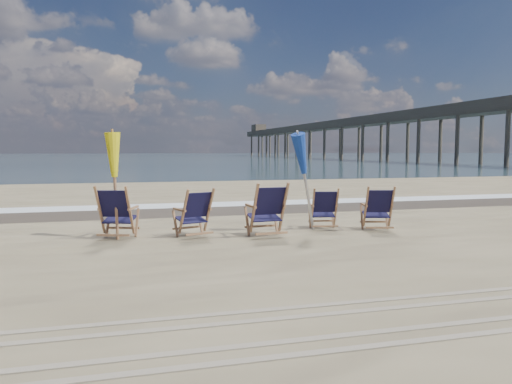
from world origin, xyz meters
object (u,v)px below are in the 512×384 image
beach_chair_0 (130,213)px  beach_chair_4 (392,209)px  fishing_pier (356,133)px  beach_chair_1 (209,212)px  umbrella_blue (307,155)px  beach_chair_3 (336,209)px  umbrella_yellow (115,161)px  beach_chair_2 (284,210)px

beach_chair_0 → beach_chair_4: beach_chair_0 is taller
fishing_pier → beach_chair_1: bearing=-118.5°
umbrella_blue → fishing_pier: bearing=62.7°
beach_chair_3 → beach_chair_4: size_ratio=0.94×
umbrella_yellow → fishing_pier: size_ratio=0.01×
beach_chair_3 → umbrella_yellow: size_ratio=0.45×
beach_chair_0 → fishing_pier: 82.19m
beach_chair_4 → beach_chair_0: bearing=10.4°
beach_chair_4 → beach_chair_1: bearing=9.1°
beach_chair_0 → beach_chair_1: 1.53m
beach_chair_0 → beach_chair_4: bearing=-165.0°
beach_chair_1 → umbrella_yellow: 2.07m
beach_chair_2 → umbrella_blue: (0.67, 0.52, 1.08)m
beach_chair_1 → umbrella_blue: 2.38m
umbrella_yellow → umbrella_blue: umbrella_blue is taller
beach_chair_0 → fishing_pier: fishing_pier is taller
beach_chair_2 → beach_chair_3: bearing=-161.4°
fishing_pier → umbrella_blue: bearing=-117.3°
beach_chair_2 → umbrella_yellow: bearing=-14.6°
beach_chair_2 → beach_chair_4: bearing=177.4°
beach_chair_0 → beach_chair_2: (2.95, -0.48, 0.02)m
beach_chair_1 → beach_chair_4: bearing=155.7°
beach_chair_0 → umbrella_yellow: umbrella_yellow is taller
beach_chair_2 → umbrella_yellow: (-3.20, 0.61, 0.97)m
beach_chair_3 → fishing_pier: (36.07, 71.35, 4.19)m
umbrella_blue → beach_chair_2: bearing=-142.5°
beach_chair_0 → umbrella_blue: bearing=-159.8°
beach_chair_1 → beach_chair_3: bearing=164.2°
beach_chair_1 → umbrella_blue: umbrella_blue is taller
beach_chair_2 → beach_chair_1: bearing=-21.4°
beach_chair_1 → fishing_pier: bearing=-136.9°
umbrella_yellow → fishing_pier: fishing_pier is taller
beach_chair_0 → fishing_pier: bearing=-99.8°
beach_chair_0 → umbrella_blue: 3.78m
beach_chair_1 → beach_chair_3: 2.81m
umbrella_blue → fishing_pier: 80.39m
umbrella_yellow → beach_chair_2: bearing=-10.8°
beach_chair_0 → beach_chair_1: size_ratio=1.07×
beach_chair_0 → beach_chair_2: beach_chair_2 is taller
beach_chair_2 → beach_chair_4: 2.42m
beach_chair_3 → beach_chair_2: bearing=34.1°
umbrella_yellow → beach_chair_0: bearing=-26.1°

